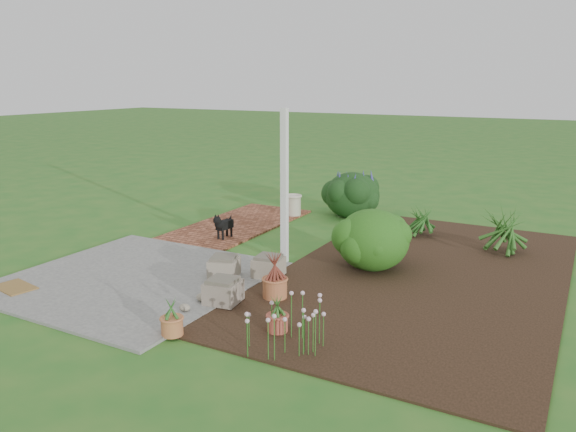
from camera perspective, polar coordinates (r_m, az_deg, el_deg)
The scene contains 19 objects.
ground at distance 9.36m, azimuth -2.26°, elevation -4.53°, with size 80.00×80.00×0.00m, color #256620.
concrete_patio at distance 8.78m, azimuth -15.32°, elevation -6.15°, with size 3.50×3.50×0.04m, color #5E5E5C.
brick_path at distance 11.65m, azimuth -4.99°, elevation -0.82°, with size 1.60×3.50×0.04m, color brown.
garden_bed at distance 8.87m, azimuth 13.52°, elevation -5.86°, with size 4.00×7.00×0.03m, color black.
veranda_post at distance 8.99m, azimuth -0.36°, elevation 2.94°, with size 0.10×0.10×2.50m, color white.
stone_trough_near at distance 7.56m, azimuth -6.60°, elevation -7.66°, with size 0.43×0.43×0.29m, color #756C5A.
stone_trough_mid at distance 8.50m, azimuth -6.51°, elevation -5.25°, with size 0.42×0.42×0.28m, color gray.
stone_trough_far at distance 8.49m, azimuth -1.98°, elevation -5.21°, with size 0.41×0.41×0.27m, color #787358.
coir_doormat at distance 8.95m, azimuth -25.99°, elevation -6.51°, with size 0.62×0.40×0.02m, color brown.
black_dog at distance 10.50m, azimuth -6.61°, elevation -0.84°, with size 0.18×0.53×0.45m.
cream_ceramic_urn at distance 12.27m, azimuth 0.55°, elevation 1.10°, with size 0.32×0.32×0.43m, color beige.
evergreen_shrub at distance 8.87m, azimuth 8.59°, elevation -2.23°, with size 1.14×1.14×0.97m, color #0C3E0D.
agapanthus_clump_back at distance 10.28m, azimuth 21.03°, elevation -0.95°, with size 1.03×1.03×0.92m, color #133F18, non-canonical shape.
agapanthus_clump_front at distance 10.95m, azimuth 13.38°, elevation -0.18°, with size 0.78×0.78×0.69m, color #184012, non-canonical shape.
pink_flower_patch at distance 6.27m, azimuth -0.17°, elevation -10.92°, with size 0.89×0.89×0.57m, color #113D0F, non-canonical shape.
terracotta_pot_bronze at distance 7.71m, azimuth -1.34°, elevation -7.29°, with size 0.33×0.33×0.27m, color #A55E38.
terracotta_pot_small_left at distance 6.73m, azimuth -1.08°, elevation -10.80°, with size 0.25×0.25×0.21m, color #A04636.
terracotta_pot_small_right at distance 6.77m, azimuth -11.69°, elevation -10.89°, with size 0.26×0.26×0.22m, color #B0673B.
purple_flowering_bush at distance 12.30m, azimuth 6.54°, elevation 2.23°, with size 1.19×1.19×1.01m, color black.
Camera 1 is at (4.61, -7.61, 2.92)m, focal length 35.00 mm.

